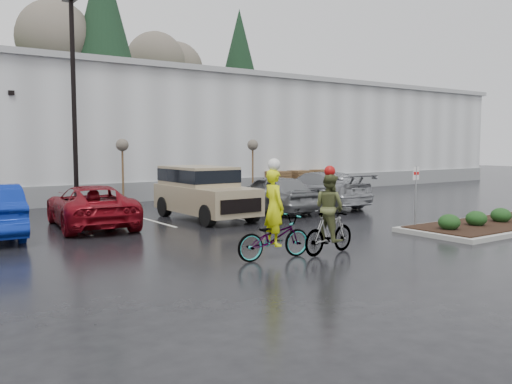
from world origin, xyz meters
TOP-DOWN VIEW (x-y plane):
  - ground at (0.00, 0.00)m, footprint 120.00×120.00m
  - warehouse at (0.00, 21.99)m, footprint 60.50×15.50m
  - wooded_ridge at (0.00, 45.00)m, footprint 80.00×25.00m
  - lamppost at (-4.00, 12.00)m, footprint 0.50×1.00m
  - sapling_mid at (-1.50, 13.00)m, footprint 0.60×0.60m
  - sapling_east at (6.00, 13.00)m, footprint 0.60×0.60m
  - pallet_stack_a at (8.50, 14.00)m, footprint 1.20×1.20m
  - pallet_stack_b at (10.20, 14.00)m, footprint 1.20×1.20m
  - pallet_stack_c at (12.00, 14.00)m, footprint 1.20×1.20m
  - curb_island at (7.00, -1.00)m, footprint 8.00×3.00m
  - mulch_bed at (7.00, -1.00)m, footprint 7.60×2.60m
  - shrub_a at (4.00, -1.00)m, footprint 0.70×0.70m
  - shrub_b at (5.50, -1.00)m, footprint 0.70×0.70m
  - shrub_c at (7.00, -1.00)m, footprint 0.70×0.70m
  - fire_lane_sign at (3.80, 0.20)m, footprint 0.30×0.05m
  - car_red at (-4.91, 7.36)m, footprint 3.10×5.61m
  - suv_tan at (-0.57, 6.78)m, footprint 2.20×5.10m
  - car_grey at (2.86, 7.00)m, footprint 2.03×4.85m
  - car_far_silver at (5.87, 7.42)m, footprint 2.65×5.87m
  - cyclist_hivis at (-2.87, -0.70)m, footprint 2.16×0.88m
  - cyclist_olive at (-1.27, -1.02)m, footprint 1.87×0.92m

SIDE VIEW (x-z plane):
  - ground at x=0.00m, z-range 0.00..0.00m
  - curb_island at x=7.00m, z-range 0.00..0.15m
  - mulch_bed at x=7.00m, z-range 0.15..0.19m
  - shrub_a at x=4.00m, z-range 0.15..0.67m
  - shrub_b at x=5.50m, z-range 0.15..0.67m
  - shrub_c at x=7.00m, z-range 0.15..0.67m
  - pallet_stack_a at x=8.50m, z-range 0.00..1.35m
  - pallet_stack_b at x=10.20m, z-range 0.00..1.35m
  - pallet_stack_c at x=12.00m, z-range 0.00..1.35m
  - car_red at x=-4.91m, z-range 0.00..1.49m
  - cyclist_hivis at x=-2.87m, z-range -0.50..2.07m
  - car_grey at x=2.86m, z-range 0.00..1.64m
  - car_far_silver at x=5.87m, z-range 0.00..1.67m
  - cyclist_olive at x=-1.27m, z-range -0.32..2.04m
  - suv_tan at x=-0.57m, z-range 0.00..2.06m
  - fire_lane_sign at x=3.80m, z-range 0.31..2.51m
  - sapling_mid at x=-1.50m, z-range 1.13..4.33m
  - sapling_east at x=6.00m, z-range 1.13..4.33m
  - wooded_ridge at x=0.00m, z-range 0.00..6.00m
  - warehouse at x=0.00m, z-range 0.05..7.25m
  - lamppost at x=-4.00m, z-range 1.07..10.30m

